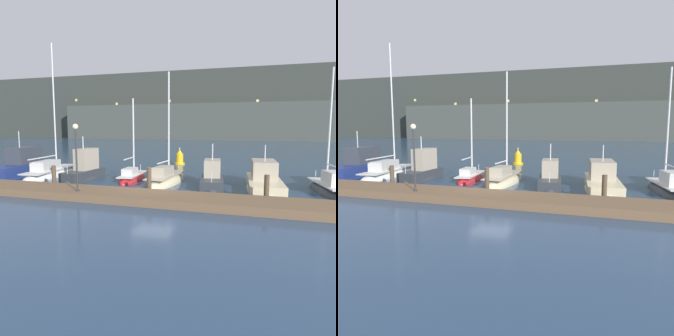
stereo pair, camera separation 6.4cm
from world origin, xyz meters
TOP-DOWN VIEW (x-y plane):
  - ground_plane at (0.00, 0.00)m, footprint 400.00×400.00m
  - dock at (0.00, -2.34)m, footprint 35.09×2.80m
  - mooring_pile_1 at (-6.87, -0.69)m, footprint 0.28×0.28m
  - mooring_pile_2 at (0.00, -0.69)m, footprint 0.28×0.28m
  - mooring_pile_3 at (6.87, -0.69)m, footprint 0.28×0.28m
  - motorboat_berth_1 at (-13.91, 4.06)m, footprint 3.10×7.43m
  - sailboat_berth_2 at (-10.56, 3.95)m, footprint 3.04×8.53m
  - motorboat_berth_3 at (-6.80, 2.87)m, footprint 1.62×4.74m
  - sailboat_berth_4 at (-3.26, 4.08)m, footprint 1.99×5.15m
  - sailboat_berth_5 at (-0.23, 3.33)m, footprint 1.93×6.27m
  - motorboat_berth_6 at (3.20, 3.04)m, footprint 2.38×5.09m
  - motorboat_berth_7 at (6.63, 3.64)m, footprint 3.07×7.33m
  - sailboat_berth_8 at (10.58, 3.30)m, footprint 2.58×5.86m
  - channel_buoy at (-2.67, 15.51)m, footprint 1.19×1.19m
  - dock_lamppost at (-3.58, -2.93)m, footprint 0.32×0.32m
  - hillside_backdrop at (2.09, 89.04)m, footprint 240.00×23.00m
  - rowboat_adrift at (-20.14, 12.55)m, footprint 2.34×2.63m

SIDE VIEW (x-z plane):
  - ground_plane at x=0.00m, z-range 0.00..0.00m
  - rowboat_adrift at x=-20.14m, z-range -0.28..0.28m
  - sailboat_berth_4 at x=-3.26m, z-range -3.33..3.55m
  - sailboat_berth_5 at x=-0.23m, z-range -4.29..4.53m
  - sailboat_berth_2 at x=-10.56m, z-range -5.71..6.00m
  - sailboat_berth_8 at x=10.58m, z-range -4.02..4.38m
  - dock at x=0.00m, z-range 0.00..0.45m
  - motorboat_berth_6 at x=3.20m, z-range -1.55..2.12m
  - motorboat_berth_7 at x=6.63m, z-range -1.39..2.05m
  - motorboat_berth_3 at x=-6.80m, z-range -1.61..2.47m
  - motorboat_berth_1 at x=-13.91m, z-range -1.62..2.60m
  - channel_buoy at x=-2.67m, z-range -0.25..1.56m
  - mooring_pile_1 at x=-6.87m, z-range 0.00..1.55m
  - mooring_pile_3 at x=6.87m, z-range 0.00..1.55m
  - mooring_pile_2 at x=0.00m, z-range 0.00..1.70m
  - dock_lamppost at x=-3.58m, z-range 1.11..4.98m
  - hillside_backdrop at x=2.09m, z-range -0.85..20.70m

